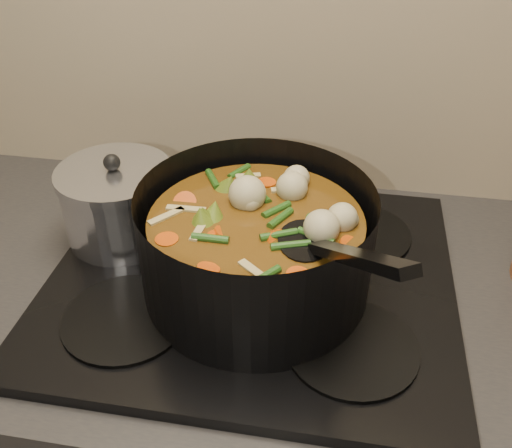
# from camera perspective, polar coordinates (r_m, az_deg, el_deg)

# --- Properties ---
(counter) EXTENTS (2.64, 0.64, 0.91)m
(counter) POSITION_cam_1_polar(r_m,az_deg,el_deg) (1.26, -0.31, -21.53)
(counter) COLOR brown
(counter) RESTS_ON ground
(stovetop) EXTENTS (0.62, 0.54, 0.03)m
(stovetop) POSITION_cam_1_polar(r_m,az_deg,el_deg) (0.90, -0.41, -5.37)
(stovetop) COLOR black
(stovetop) RESTS_ON counter
(stockpot) EXTENTS (0.42, 0.44, 0.25)m
(stockpot) POSITION_cam_1_polar(r_m,az_deg,el_deg) (0.82, 0.04, -2.29)
(stockpot) COLOR black
(stockpot) RESTS_ON stovetop
(saucepan) EXTENTS (0.19, 0.19, 0.15)m
(saucepan) POSITION_cam_1_polar(r_m,az_deg,el_deg) (0.97, -13.58, 2.09)
(saucepan) COLOR silver
(saucepan) RESTS_ON stovetop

